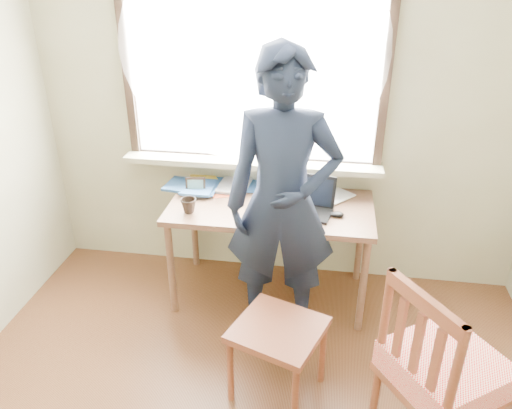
% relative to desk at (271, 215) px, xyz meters
% --- Properties ---
extents(room_shell, '(3.52, 4.02, 2.61)m').
position_rel_desk_xyz_m(room_shell, '(-0.00, -1.43, 0.97)').
color(room_shell, '#B5B291').
rests_on(room_shell, ground).
extents(desk, '(1.38, 0.69, 0.74)m').
position_rel_desk_xyz_m(desk, '(0.00, 0.00, 0.00)').
color(desk, brown).
rests_on(desk, ground).
extents(laptop, '(0.37, 0.32, 0.22)m').
position_rel_desk_xyz_m(laptop, '(0.25, -0.03, 0.13)').
color(laptop, black).
rests_on(laptop, desk).
extents(mug_white, '(0.13, 0.13, 0.09)m').
position_rel_desk_xyz_m(mug_white, '(-0.05, 0.15, 0.12)').
color(mug_white, white).
rests_on(mug_white, desk).
extents(mug_dark, '(0.15, 0.15, 0.10)m').
position_rel_desk_xyz_m(mug_dark, '(-0.52, -0.19, 0.13)').
color(mug_dark, black).
rests_on(mug_dark, desk).
extents(mouse, '(0.09, 0.06, 0.03)m').
position_rel_desk_xyz_m(mouse, '(0.45, -0.10, 0.09)').
color(mouse, black).
rests_on(mouse, desk).
extents(desk_clutter, '(0.87, 0.55, 0.04)m').
position_rel_desk_xyz_m(desk_clutter, '(-0.25, 0.17, 0.10)').
color(desk_clutter, yellow).
rests_on(desk_clutter, desk).
extents(book_a, '(0.24, 0.31, 0.03)m').
position_rel_desk_xyz_m(book_a, '(-0.41, 0.25, 0.09)').
color(book_a, white).
rests_on(book_a, desk).
extents(book_b, '(0.28, 0.28, 0.02)m').
position_rel_desk_xyz_m(book_b, '(0.37, 0.24, 0.09)').
color(book_b, white).
rests_on(book_b, desk).
extents(picture_frame, '(0.14, 0.04, 0.11)m').
position_rel_desk_xyz_m(picture_frame, '(-0.55, 0.10, 0.13)').
color(picture_frame, black).
rests_on(picture_frame, desk).
extents(work_chair, '(0.58, 0.57, 0.47)m').
position_rel_desk_xyz_m(work_chair, '(0.16, -0.90, -0.27)').
color(work_chair, brown).
rests_on(work_chair, ground).
extents(side_chair, '(0.66, 0.66, 1.05)m').
position_rel_desk_xyz_m(side_chair, '(0.95, -1.19, -0.11)').
color(side_chair, brown).
rests_on(side_chair, ground).
extents(person, '(0.71, 0.49, 1.87)m').
position_rel_desk_xyz_m(person, '(0.11, -0.35, 0.27)').
color(person, black).
rests_on(person, ground).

